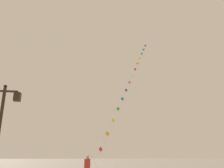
# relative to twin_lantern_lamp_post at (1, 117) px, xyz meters

# --- Properties ---
(twin_lantern_lamp_post) EXTENTS (1.44, 0.28, 4.80)m
(twin_lantern_lamp_post) POSITION_rel_twin_lantern_lamp_post_xyz_m (0.00, 0.00, 0.00)
(twin_lantern_lamp_post) COLOR black
(twin_lantern_lamp_post) RESTS_ON ground_plane
(kite_train) EXTENTS (9.56, 16.24, 19.04)m
(kite_train) POSITION_rel_twin_lantern_lamp_post_xyz_m (8.93, 14.33, 6.48)
(kite_train) COLOR brown
(kite_train) RESTS_ON ground_plane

